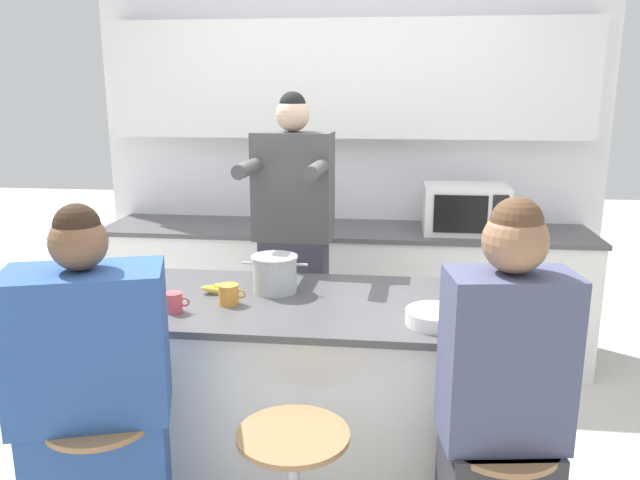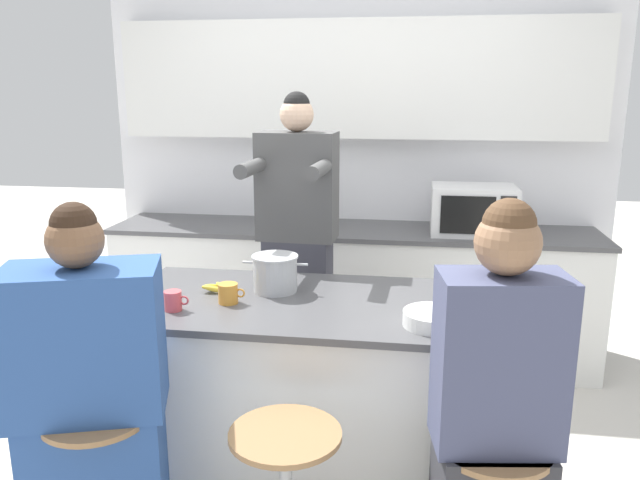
# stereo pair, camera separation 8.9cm
# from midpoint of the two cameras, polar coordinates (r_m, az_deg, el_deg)

# --- Properties ---
(wall_back) EXTENTS (3.40, 0.22, 2.70)m
(wall_back) POSITION_cam_midpoint_polar(r_m,az_deg,el_deg) (4.26, 2.03, 10.63)
(wall_back) COLOR white
(wall_back) RESTS_ON ground_plane
(back_counter) EXTENTS (3.16, 0.59, 0.88)m
(back_counter) POSITION_cam_midpoint_polar(r_m,az_deg,el_deg) (4.19, 1.58, -4.80)
(back_counter) COLOR white
(back_counter) RESTS_ON ground_plane
(kitchen_island) EXTENTS (1.69, 0.81, 0.88)m
(kitchen_island) POSITION_cam_midpoint_polar(r_m,az_deg,el_deg) (2.85, -1.12, -13.93)
(kitchen_island) COLOR black
(kitchen_island) RESTS_ON ground_plane
(person_cooking) EXTENTS (0.43, 0.55, 1.76)m
(person_cooking) POSITION_cam_midpoint_polar(r_m,az_deg,el_deg) (3.34, -3.17, -2.00)
(person_cooking) COLOR #383842
(person_cooking) RESTS_ON ground_plane
(person_wrapped_blanket) EXTENTS (0.58, 0.43, 1.41)m
(person_wrapped_blanket) POSITION_cam_midpoint_polar(r_m,az_deg,el_deg) (2.40, -20.93, -14.79)
(person_wrapped_blanket) COLOR #2D5193
(person_wrapped_blanket) RESTS_ON ground_plane
(person_seated_near) EXTENTS (0.42, 0.31, 1.46)m
(person_seated_near) POSITION_cam_midpoint_polar(r_m,az_deg,el_deg) (2.18, 14.98, -17.03)
(person_seated_near) COLOR #333338
(person_seated_near) RESTS_ON ground_plane
(cooking_pot) EXTENTS (0.30, 0.21, 0.16)m
(cooking_pot) POSITION_cam_midpoint_polar(r_m,az_deg,el_deg) (2.79, -5.09, -3.09)
(cooking_pot) COLOR #B7BABC
(cooking_pot) RESTS_ON kitchen_island
(fruit_bowl) EXTENTS (0.23, 0.23, 0.06)m
(fruit_bowl) POSITION_cam_midpoint_polar(r_m,az_deg,el_deg) (2.45, 9.52, -6.99)
(fruit_bowl) COLOR white
(fruit_bowl) RESTS_ON kitchen_island
(coffee_cup_near) EXTENTS (0.12, 0.08, 0.09)m
(coffee_cup_near) POSITION_cam_midpoint_polar(r_m,az_deg,el_deg) (2.66, -9.29, -4.94)
(coffee_cup_near) COLOR orange
(coffee_cup_near) RESTS_ON kitchen_island
(coffee_cup_far) EXTENTS (0.10, 0.07, 0.08)m
(coffee_cup_far) POSITION_cam_midpoint_polar(r_m,az_deg,el_deg) (2.62, -14.17, -5.56)
(coffee_cup_far) COLOR #DB4C51
(coffee_cup_far) RESTS_ON kitchen_island
(banana_bunch) EXTENTS (0.14, 0.10, 0.04)m
(banana_bunch) POSITION_cam_midpoint_polar(r_m,az_deg,el_deg) (2.82, -10.51, -4.41)
(banana_bunch) COLOR yellow
(banana_bunch) RESTS_ON kitchen_island
(juice_carton) EXTENTS (0.07, 0.07, 0.19)m
(juice_carton) POSITION_cam_midpoint_polar(r_m,az_deg,el_deg) (2.39, 15.44, -6.31)
(juice_carton) COLOR #38844C
(juice_carton) RESTS_ON kitchen_island
(microwave) EXTENTS (0.51, 0.36, 0.30)m
(microwave) POSITION_cam_midpoint_polar(r_m,az_deg,el_deg) (4.01, 12.52, 2.79)
(microwave) COLOR white
(microwave) RESTS_ON back_counter
(potted_plant) EXTENTS (0.17, 0.17, 0.24)m
(potted_plant) POSITION_cam_midpoint_polar(r_m,az_deg,el_deg) (4.09, -3.55, 3.03)
(potted_plant) COLOR #93563D
(potted_plant) RESTS_ON back_counter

